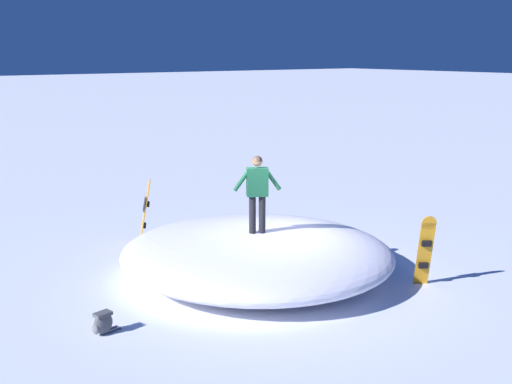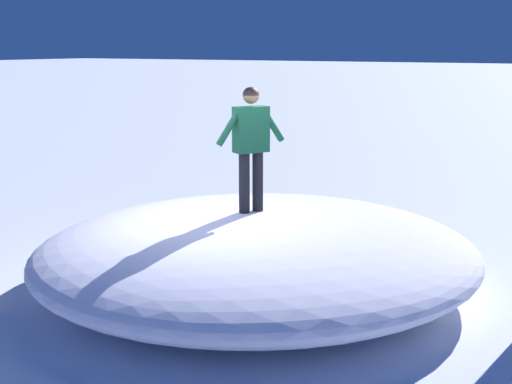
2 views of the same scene
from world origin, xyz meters
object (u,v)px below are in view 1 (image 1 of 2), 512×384
snowboard_primary_upright (425,250)px  backpack_near (103,323)px  snowboarder_standing (257,190)px  snowboard_secondary_upright (145,211)px

snowboard_primary_upright → backpack_near: snowboard_primary_upright is taller
snowboarder_standing → snowboard_secondary_upright: 3.79m
snowboarder_standing → backpack_near: bearing=9.1°
snowboard_secondary_upright → backpack_near: 5.05m
snowboard_secondary_upright → backpack_near: snowboard_secondary_upright is taller
snowboard_primary_upright → backpack_near: (6.05, -1.80, -0.60)m
snowboard_secondary_upright → snowboard_primary_upright: bearing=118.4°
snowboarder_standing → backpack_near: 4.07m
snowboard_primary_upright → backpack_near: 6.34m
snowboarder_standing → snowboard_secondary_upright: bearing=-77.1°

